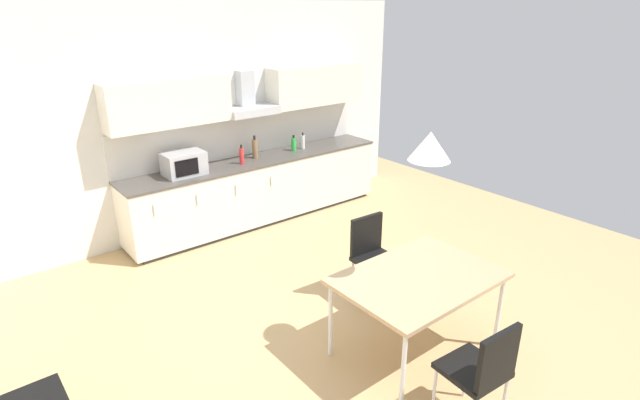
# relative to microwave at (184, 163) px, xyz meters

# --- Properties ---
(ground_plane) EXTENTS (8.53, 8.74, 0.02)m
(ground_plane) POSITION_rel_microwave_xyz_m (0.22, -2.61, -1.03)
(ground_plane) COLOR tan
(wall_back) EXTENTS (6.82, 0.10, 2.86)m
(wall_back) POSITION_rel_microwave_xyz_m (0.22, 0.36, 0.41)
(wall_back) COLOR silver
(wall_back) RESTS_ON ground_plane
(kitchen_counter) EXTENTS (3.70, 0.64, 0.88)m
(kitchen_counter) POSITION_rel_microwave_xyz_m (1.04, 0.00, -0.58)
(kitchen_counter) COLOR #333333
(kitchen_counter) RESTS_ON ground_plane
(backsplash_tile) EXTENTS (3.68, 0.02, 0.54)m
(backsplash_tile) POSITION_rel_microwave_xyz_m (1.04, 0.29, 0.13)
(backsplash_tile) COLOR silver
(backsplash_tile) RESTS_ON kitchen_counter
(upper_wall_cabinets) EXTENTS (3.68, 0.40, 0.55)m
(upper_wall_cabinets) POSITION_rel_microwave_xyz_m (1.04, 0.14, 0.71)
(upper_wall_cabinets) COLOR silver
(microwave) EXTENTS (0.48, 0.35, 0.28)m
(microwave) POSITION_rel_microwave_xyz_m (0.00, 0.00, 0.00)
(microwave) COLOR #ADADB2
(microwave) RESTS_ON kitchen_counter
(bottle_white) EXTENTS (0.06, 0.06, 0.23)m
(bottle_white) POSITION_rel_microwave_xyz_m (1.83, 0.04, -0.04)
(bottle_white) COLOR white
(bottle_white) RESTS_ON kitchen_counter
(bottle_brown) EXTENTS (0.08, 0.08, 0.31)m
(bottle_brown) POSITION_rel_microwave_xyz_m (1.04, 0.06, -0.01)
(bottle_brown) COLOR brown
(bottle_brown) RESTS_ON kitchen_counter
(bottle_green) EXTENTS (0.07, 0.07, 0.22)m
(bottle_green) POSITION_rel_microwave_xyz_m (1.66, 0.04, -0.05)
(bottle_green) COLOR green
(bottle_green) RESTS_ON kitchen_counter
(bottle_red) EXTENTS (0.06, 0.06, 0.25)m
(bottle_red) POSITION_rel_microwave_xyz_m (0.77, -0.06, -0.03)
(bottle_red) COLOR red
(bottle_red) RESTS_ON kitchen_counter
(dining_table) EXTENTS (1.33, 0.94, 0.74)m
(dining_table) POSITION_rel_microwave_xyz_m (0.56, -3.25, -0.33)
(dining_table) COLOR tan
(dining_table) RESTS_ON ground_plane
(chair_near_left) EXTENTS (0.43, 0.43, 0.87)m
(chair_near_left) POSITION_rel_microwave_xyz_m (0.25, -4.10, -0.49)
(chair_near_left) COLOR black
(chair_near_left) RESTS_ON ground_plane
(chair_far_right) EXTENTS (0.42, 0.42, 0.87)m
(chair_far_right) POSITION_rel_microwave_xyz_m (0.86, -2.40, -0.49)
(chair_far_right) COLOR black
(chair_far_right) RESTS_ON ground_plane
(pendant_lamp) EXTENTS (0.32, 0.32, 0.22)m
(pendant_lamp) POSITION_rel_microwave_xyz_m (0.56, -3.25, 0.82)
(pendant_lamp) COLOR silver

